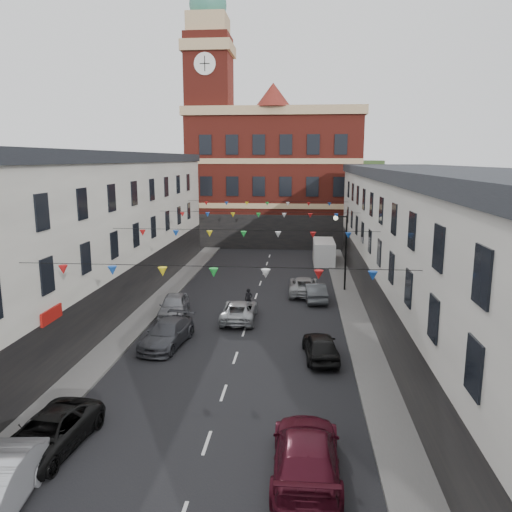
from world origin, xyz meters
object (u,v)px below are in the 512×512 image
(car_right_c, at_px, (306,454))
(car_left_e, at_px, (174,306))
(car_left_d, at_px, (167,334))
(pedestrian, at_px, (249,299))
(car_right_f, at_px, (304,285))
(moving_car, at_px, (239,310))
(street_lamp, at_px, (343,242))
(car_right_e, at_px, (315,292))
(car_left_c, at_px, (48,434))
(white_van, at_px, (324,252))
(car_right_d, at_px, (321,346))

(car_right_c, bearing_deg, car_left_e, -62.07)
(car_left_d, height_order, pedestrian, pedestrian)
(car_right_f, xyz_separation_m, moving_car, (-4.17, -6.79, -0.03))
(street_lamp, distance_m, pedestrian, 9.26)
(car_right_f, distance_m, pedestrian, 5.91)
(car_right_e, bearing_deg, car_right_f, -71.97)
(car_right_e, bearing_deg, car_left_c, 58.00)
(street_lamp, bearing_deg, car_left_d, -130.04)
(car_right_c, relative_size, white_van, 1.04)
(car_right_d, bearing_deg, car_left_e, -39.27)
(street_lamp, bearing_deg, car_left_c, -117.66)
(street_lamp, distance_m, car_right_f, 4.49)
(moving_car, bearing_deg, pedestrian, -100.63)
(car_right_f, bearing_deg, moving_car, 58.04)
(car_left_c, bearing_deg, street_lamp, 68.47)
(car_right_c, relative_size, car_right_e, 1.33)
(car_left_e, height_order, car_right_d, car_left_e)
(car_left_e, distance_m, car_right_e, 10.44)
(car_right_e, bearing_deg, car_right_c, 81.88)
(white_van, bearing_deg, car_right_f, -99.98)
(car_left_d, distance_m, car_right_d, 8.53)
(car_right_d, bearing_deg, white_van, -98.14)
(moving_car, bearing_deg, car_right_d, 129.03)
(street_lamp, distance_m, car_right_e, 4.77)
(car_right_f, xyz_separation_m, pedestrian, (-3.79, -4.53, 0.08))
(car_left_d, distance_m, moving_car, 5.91)
(pedestrian, bearing_deg, car_right_c, -90.34)
(car_right_f, relative_size, pedestrian, 3.19)
(street_lamp, relative_size, pedestrian, 3.98)
(car_left_d, bearing_deg, white_van, 75.27)
(moving_car, bearing_deg, car_left_c, 70.94)
(street_lamp, distance_m, car_left_c, 26.16)
(moving_car, bearing_deg, car_right_c, 103.65)
(street_lamp, bearing_deg, car_right_d, -98.77)
(car_left_c, height_order, car_right_d, car_right_d)
(car_left_e, relative_size, car_right_d, 1.05)
(street_lamp, height_order, car_left_e, street_lamp)
(street_lamp, distance_m, car_right_d, 14.24)
(car_left_c, bearing_deg, car_left_e, 94.12)
(street_lamp, xyz_separation_m, car_right_d, (-2.12, -13.71, -3.21))
(street_lamp, bearing_deg, car_right_e, -128.05)
(car_right_e, distance_m, moving_car, 7.05)
(car_left_c, height_order, pedestrian, pedestrian)
(car_left_e, height_order, pedestrian, pedestrian)
(car_left_d, height_order, car_right_e, car_left_d)
(street_lamp, height_order, car_right_f, street_lamp)
(car_left_c, relative_size, car_right_f, 0.99)
(car_right_d, height_order, moving_car, car_right_d)
(car_right_e, distance_m, car_right_f, 1.94)
(car_left_e, distance_m, car_right_f, 10.70)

